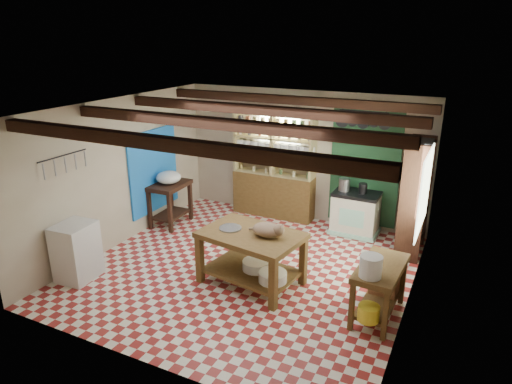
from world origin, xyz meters
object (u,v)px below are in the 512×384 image
at_px(white_cabinet, 76,251).
at_px(right_counter, 379,291).
at_px(prep_table, 170,204).
at_px(cat, 267,230).
at_px(stove, 355,213).
at_px(work_table, 251,258).

relative_size(white_cabinet, right_counter, 0.85).
xyz_separation_m(prep_table, cat, (2.72, -1.33, 0.50)).
distance_m(white_cabinet, cat, 2.98).
relative_size(stove, right_counter, 0.80).
distance_m(right_counter, cat, 1.75).
height_order(stove, cat, cat).
bearing_deg(stove, cat, -104.57).
bearing_deg(prep_table, right_counter, -19.68).
xyz_separation_m(prep_table, right_counter, (4.38, -1.37, -0.05)).
relative_size(work_table, right_counter, 1.38).
relative_size(prep_table, right_counter, 0.81).
height_order(stove, prep_table, prep_table).
bearing_deg(stove, white_cabinet, -133.07).
height_order(white_cabinet, cat, cat).
height_order(work_table, right_counter, work_table).
bearing_deg(prep_table, white_cabinet, -92.79).
xyz_separation_m(right_counter, cat, (-1.66, 0.04, 0.55)).
bearing_deg(cat, right_counter, -2.70).
xyz_separation_m(stove, cat, (-0.70, -2.48, 0.52)).
height_order(white_cabinet, right_counter, white_cabinet).
distance_m(work_table, stove, 2.67).
distance_m(work_table, right_counter, 1.91).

